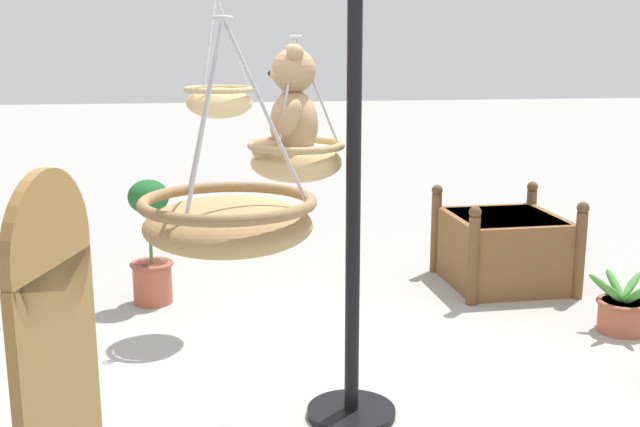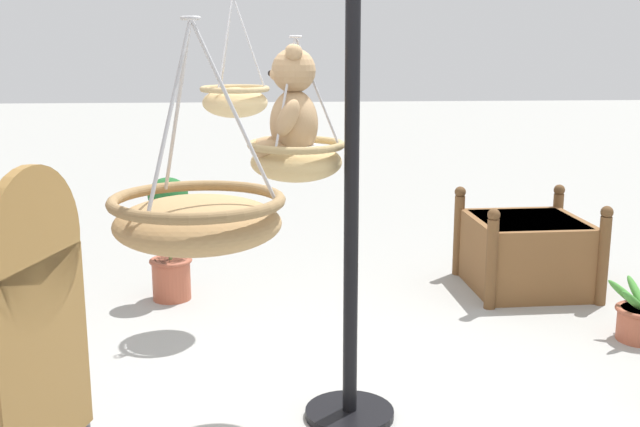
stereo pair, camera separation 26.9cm
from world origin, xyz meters
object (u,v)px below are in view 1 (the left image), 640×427
object	(u,v)px
display_pole_central	(353,261)
potted_plant_fern_front	(151,245)
potted_plant_small_succulent	(622,310)
hanging_basket_right_low	(219,100)
wooden_planter_box	(504,247)
teddy_bear	(291,110)
hanging_basket_left_high	(228,221)
display_sign_board	(55,328)
hanging_basket_with_teddy	(296,159)

from	to	relation	value
display_pole_central	potted_plant_fern_front	distance (m)	2.21
potted_plant_fern_front	potted_plant_small_succulent	size ratio (longest dim) A/B	1.90
hanging_basket_right_low	wooden_planter_box	world-z (taller)	hanging_basket_right_low
teddy_bear	hanging_basket_left_high	world-z (taller)	hanging_basket_left_high
display_pole_central	wooden_planter_box	xyz separation A→B (m)	(1.95, -1.53, -0.51)
potted_plant_fern_front	hanging_basket_right_low	bearing A→B (deg)	-127.42
potted_plant_small_succulent	display_sign_board	distance (m)	3.64
hanging_basket_left_high	potted_plant_small_succulent	xyz separation A→B (m)	(2.05, -2.53, -1.14)
hanging_basket_right_low	wooden_planter_box	xyz separation A→B (m)	(0.44, -2.12, -1.17)
teddy_bear	potted_plant_small_succulent	size ratio (longest dim) A/B	1.14
potted_plant_fern_front	display_sign_board	bearing A→B (deg)	177.10
display_pole_central	hanging_basket_left_high	size ratio (longest dim) A/B	3.58
hanging_basket_right_low	display_pole_central	bearing A→B (deg)	-158.77
hanging_basket_with_teddy	wooden_planter_box	size ratio (longest dim) A/B	0.73
hanging_basket_with_teddy	wooden_planter_box	distance (m)	2.72
potted_plant_small_succulent	display_sign_board	bearing A→B (deg)	118.30
display_pole_central	potted_plant_small_succulent	xyz separation A→B (m)	(0.89, -1.92, -0.65)
hanging_basket_right_low	potted_plant_fern_front	size ratio (longest dim) A/B	0.86
teddy_bear	potted_plant_fern_front	bearing A→B (deg)	24.99
hanging_basket_with_teddy	wooden_planter_box	world-z (taller)	hanging_basket_with_teddy
potted_plant_small_succulent	display_sign_board	size ratio (longest dim) A/B	0.33
potted_plant_small_succulent	display_sign_board	xyz separation A→B (m)	(-1.69, 3.14, 0.69)
hanging_basket_left_high	potted_plant_fern_front	world-z (taller)	hanging_basket_left_high
hanging_basket_right_low	teddy_bear	bearing A→B (deg)	-167.09
hanging_basket_with_teddy	display_sign_board	size ratio (longest dim) A/B	0.49
potted_plant_fern_front	wooden_planter_box	bearing A→B (deg)	-88.66
display_sign_board	potted_plant_small_succulent	bearing A→B (deg)	-61.70
hanging_basket_with_teddy	wooden_planter_box	xyz separation A→B (m)	(1.80, -1.78, -0.99)
potted_plant_fern_front	teddy_bear	bearing A→B (deg)	-155.01
display_sign_board	hanging_basket_with_teddy	bearing A→B (deg)	-45.43
hanging_basket_with_teddy	potted_plant_fern_front	distance (m)	2.11
display_pole_central	hanging_basket_with_teddy	world-z (taller)	display_pole_central
display_pole_central	hanging_basket_left_high	bearing A→B (deg)	152.25
hanging_basket_with_teddy	hanging_basket_left_high	world-z (taller)	hanging_basket_left_high
potted_plant_fern_front	display_sign_board	size ratio (longest dim) A/B	0.63
hanging_basket_right_low	potted_plant_small_succulent	size ratio (longest dim) A/B	1.64
display_pole_central	teddy_bear	size ratio (longest dim) A/B	4.75
teddy_bear	hanging_basket_left_high	xyz separation A→B (m)	(-1.31, 0.34, -0.22)
teddy_bear	hanging_basket_right_low	bearing A→B (deg)	12.91
hanging_basket_right_low	potted_plant_small_succulent	xyz separation A→B (m)	(-0.62, -2.51, -1.31)
potted_plant_small_succulent	teddy_bear	bearing A→B (deg)	108.51
display_pole_central	potted_plant_fern_front	world-z (taller)	display_pole_central
display_sign_board	potted_plant_fern_front	bearing A→B (deg)	-2.90
display_pole_central	display_sign_board	bearing A→B (deg)	123.46
display_sign_board	display_pole_central	bearing A→B (deg)	-56.54
hanging_basket_with_teddy	display_sign_board	world-z (taller)	hanging_basket_with_teddy
hanging_basket_right_low	wooden_planter_box	bearing A→B (deg)	-78.18
hanging_basket_right_low	display_sign_board	bearing A→B (deg)	164.63
wooden_planter_box	hanging_basket_with_teddy	bearing A→B (deg)	135.27
display_pole_central	hanging_basket_right_low	bearing A→B (deg)	21.23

